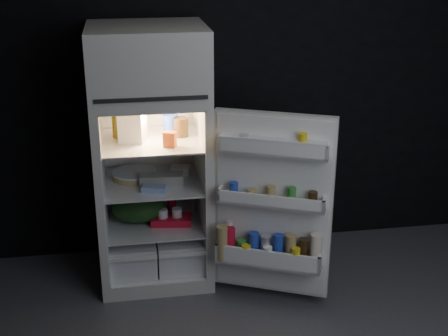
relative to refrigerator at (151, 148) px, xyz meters
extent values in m
cube|color=black|center=(0.73, 0.38, 0.39)|extent=(4.00, 0.00, 2.70)
cube|color=silver|center=(0.00, -0.02, -0.91)|extent=(0.76, 0.70, 0.10)
cube|color=silver|center=(-0.35, -0.02, -0.26)|extent=(0.05, 0.70, 1.20)
cube|color=silver|center=(0.36, -0.02, -0.26)|extent=(0.05, 0.70, 1.20)
cube|color=white|center=(0.00, 0.30, -0.26)|extent=(0.66, 0.05, 1.20)
cube|color=silver|center=(0.00, -0.02, 0.37)|extent=(0.76, 0.70, 0.06)
cube|color=silver|center=(0.00, -0.02, 0.61)|extent=(0.76, 0.70, 0.42)
cube|color=black|center=(0.00, -0.38, 0.43)|extent=(0.68, 0.01, 0.02)
cube|color=white|center=(-0.33, -0.05, -0.26)|extent=(0.01, 0.65, 1.20)
cube|color=white|center=(0.33, -0.05, -0.26)|extent=(0.01, 0.65, 1.20)
cube|color=white|center=(0.00, -0.05, 0.34)|extent=(0.66, 0.65, 0.01)
cube|color=white|center=(0.00, -0.05, -0.85)|extent=(0.66, 0.65, 0.01)
cube|color=white|center=(0.00, -0.05, 0.06)|extent=(0.65, 0.63, 0.01)
cube|color=white|center=(0.00, -0.05, -0.24)|extent=(0.65, 0.63, 0.01)
cube|color=white|center=(0.00, -0.05, -0.54)|extent=(0.65, 0.63, 0.01)
cube|color=white|center=(-0.16, -0.03, -0.74)|extent=(0.32, 0.59, 0.22)
cube|color=white|center=(0.17, -0.03, -0.74)|extent=(0.32, 0.59, 0.22)
cube|color=white|center=(-0.16, -0.35, -0.65)|extent=(0.32, 0.02, 0.03)
cube|color=white|center=(0.17, -0.35, -0.65)|extent=(0.32, 0.02, 0.03)
cube|color=#FFE5B2|center=(0.00, -0.10, 0.32)|extent=(0.14, 0.14, 0.02)
cube|color=silver|center=(0.74, -0.51, -0.26)|extent=(0.71, 0.37, 1.22)
cube|color=white|center=(0.72, -0.53, -0.26)|extent=(0.66, 0.31, 1.18)
cube|color=white|center=(0.71, -0.57, 0.11)|extent=(0.65, 0.37, 0.02)
cube|color=white|center=(0.69, -0.60, 0.15)|extent=(0.63, 0.30, 0.10)
cube|color=white|center=(1.00, -0.71, 0.15)|extent=(0.06, 0.09, 0.10)
cube|color=white|center=(0.41, -0.43, 0.15)|extent=(0.06, 0.09, 0.10)
cube|color=white|center=(0.70, -0.58, -0.22)|extent=(0.66, 0.38, 0.02)
cube|color=white|center=(0.69, -0.61, -0.19)|extent=(0.63, 0.30, 0.09)
cube|color=white|center=(1.00, -0.72, -0.19)|extent=(0.06, 0.10, 0.09)
cube|color=white|center=(0.40, -0.44, -0.19)|extent=(0.06, 0.10, 0.09)
cube|color=white|center=(0.70, -0.59, -0.63)|extent=(0.68, 0.41, 0.02)
cube|color=white|center=(0.67, -0.65, -0.57)|extent=(0.63, 0.30, 0.13)
cube|color=white|center=(0.99, -0.73, -0.57)|extent=(0.08, 0.14, 0.13)
cube|color=white|center=(0.40, -0.46, -0.57)|extent=(0.08, 0.14, 0.13)
cube|color=white|center=(0.71, -0.57, 0.21)|extent=(0.64, 0.36, 0.02)
cylinder|color=yellow|center=(0.87, -0.65, 0.19)|extent=(0.07, 0.07, 0.14)
cylinder|color=silver|center=(0.54, -0.50, 0.17)|extent=(0.08, 0.08, 0.10)
cylinder|color=#32210D|center=(0.94, -0.69, -0.16)|extent=(0.07, 0.07, 0.11)
cylinder|color=#338C33|center=(0.82, -0.63, -0.15)|extent=(0.07, 0.07, 0.12)
cylinder|color=tan|center=(0.70, -0.58, -0.15)|extent=(0.07, 0.07, 0.11)
cylinder|color=tan|center=(0.59, -0.53, -0.17)|extent=(0.08, 0.08, 0.08)
cylinder|color=#213EB5|center=(0.49, -0.48, -0.15)|extent=(0.07, 0.07, 0.11)
cylinder|color=#F2DFC6|center=(0.97, -0.72, -0.50)|extent=(0.10, 0.10, 0.24)
cylinder|color=#32210D|center=(0.89, -0.69, -0.52)|extent=(0.08, 0.08, 0.19)
cylinder|color=tan|center=(0.82, -0.65, -0.51)|extent=(0.09, 0.09, 0.21)
cylinder|color=#213EB5|center=(0.75, -0.62, -0.52)|extent=(0.09, 0.09, 0.20)
cylinder|color=silver|center=(0.68, -0.59, -0.52)|extent=(0.09, 0.09, 0.18)
cylinder|color=#213EB5|center=(0.60, -0.55, -0.52)|extent=(0.09, 0.09, 0.19)
cylinder|color=#338C33|center=(0.53, -0.52, -0.55)|extent=(0.09, 0.09, 0.13)
cylinder|color=red|center=(0.46, -0.48, -0.51)|extent=(0.10, 0.10, 0.21)
cylinder|color=yellow|center=(0.84, -0.71, -0.54)|extent=(0.07, 0.07, 0.14)
cylinder|color=white|center=(0.68, -0.63, -0.55)|extent=(0.08, 0.08, 0.13)
cylinder|color=yellow|center=(0.55, -0.57, -0.56)|extent=(0.08, 0.08, 0.12)
cylinder|color=tan|center=(0.41, -0.50, -0.50)|extent=(0.10, 0.10, 0.23)
cylinder|color=white|center=(0.46, -0.48, -0.37)|extent=(0.05, 0.05, 0.02)
cube|color=white|center=(-0.12, -0.04, 0.19)|extent=(0.20, 0.20, 0.24)
cylinder|color=#213EB5|center=(0.14, 0.05, 0.14)|extent=(0.12, 0.12, 0.14)
cylinder|color=#32210D|center=(0.21, 0.00, 0.14)|extent=(0.12, 0.12, 0.13)
cylinder|color=#AB891B|center=(-0.21, 0.05, 0.18)|extent=(0.09, 0.09, 0.22)
cube|color=#C54C17|center=(0.11, -0.21, 0.12)|extent=(0.10, 0.09, 0.10)
cube|color=gray|center=(0.06, -0.10, -0.19)|extent=(0.30, 0.13, 0.07)
cylinder|color=tan|center=(-0.12, 0.04, -0.21)|extent=(0.38, 0.38, 0.04)
cube|color=#86A1D0|center=(0.00, -0.23, -0.21)|extent=(0.18, 0.12, 0.04)
cube|color=#F2DFC6|center=(0.20, 0.08, -0.20)|extent=(0.15, 0.14, 0.05)
ellipsoid|color=#193815|center=(-0.11, -0.02, -0.43)|extent=(0.39, 0.33, 0.20)
cube|color=red|center=(0.11, -0.10, -0.50)|extent=(0.29, 0.19, 0.05)
cylinder|color=red|center=(0.14, 0.13, -0.48)|extent=(0.09, 0.09, 0.09)
cylinder|color=silver|center=(0.28, 0.09, -0.48)|extent=(0.07, 0.07, 0.09)
camera|label=1|loc=(-0.17, -4.04, 1.38)|focal=50.00mm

